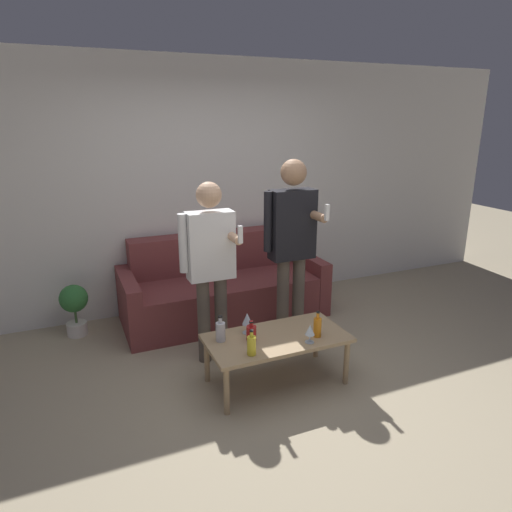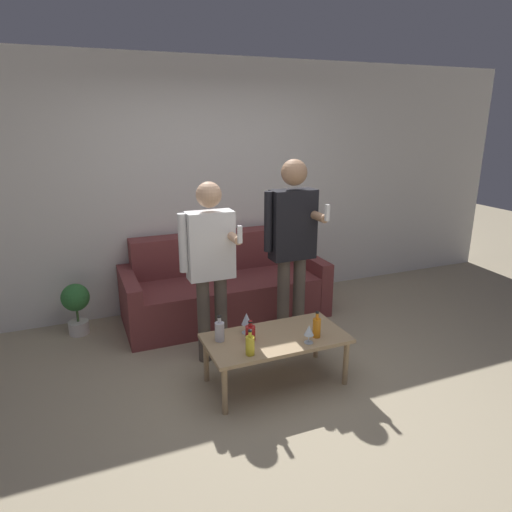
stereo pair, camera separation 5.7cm
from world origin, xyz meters
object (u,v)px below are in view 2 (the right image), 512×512
couch (224,288)px  person_standing_left (210,259)px  person_standing_right (292,238)px  bottle_orange (317,327)px  coffee_table (276,341)px

couch → person_standing_left: 1.15m
couch → person_standing_left: (-0.40, -0.87, 0.63)m
person_standing_left → person_standing_right: 0.79m
person_standing_right → bottle_orange: bearing=-100.5°
coffee_table → person_standing_right: size_ratio=0.65×
couch → coffee_table: 1.44m
bottle_orange → person_standing_left: person_standing_left is taller
couch → person_standing_right: bearing=-65.1°
bottle_orange → person_standing_right: size_ratio=0.12×
bottle_orange → person_standing_right: person_standing_right is taller
coffee_table → person_standing_right: person_standing_right is taller
bottle_orange → couch: bearing=99.2°
coffee_table → person_standing_right: (0.43, 0.60, 0.67)m
coffee_table → bottle_orange: (0.30, -0.12, 0.13)m
bottle_orange → coffee_table: bearing=157.2°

